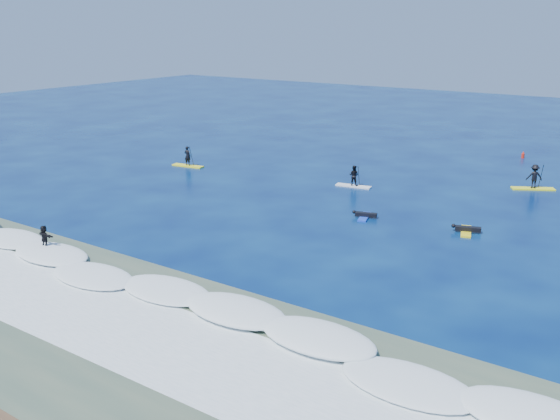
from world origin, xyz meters
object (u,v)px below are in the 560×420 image
Objects in this scene: prone_paddler_near at (466,230)px; prone_paddler_far at (365,215)px; marker_buoy at (523,155)px; sup_paddler_left at (188,159)px; wave_surfer at (45,238)px; sup_paddler_right at (534,178)px; sup_paddler_center at (354,178)px.

prone_paddler_near is 1.08× the size of prone_paddler_far.
marker_buoy is (-2.63, 22.90, 0.13)m from prone_paddler_near.
sup_paddler_left is 1.58× the size of wave_surfer.
marker_buoy is at bearing 78.67° from sup_paddler_right.
wave_surfer is 2.82× the size of marker_buoy.
prone_paddler_far is (18.78, -4.36, -0.48)m from sup_paddler_left.
sup_paddler_center is 19.04m from marker_buoy.
prone_paddler_far is (-6.89, -13.04, -0.68)m from sup_paddler_right.
sup_paddler_left reaches higher than prone_paddler_near.
wave_surfer is (-17.97, -27.98, -0.07)m from sup_paddler_right.
sup_paddler_left is 29.51m from marker_buoy.
sup_paddler_right is (11.05, 6.75, 0.14)m from sup_paddler_center.
sup_paddler_left is 1.43× the size of prone_paddler_far.
prone_paddler_near is (-0.78, -12.23, -0.67)m from sup_paddler_right.
marker_buoy is (3.49, 23.72, 0.14)m from prone_paddler_far.
prone_paddler_near is 3.38× the size of marker_buoy.
wave_surfer is (-17.19, -15.76, 0.60)m from prone_paddler_near.
sup_paddler_center is 1.23× the size of prone_paddler_near.
sup_paddler_left reaches higher than sup_paddler_center.
sup_paddler_center reaches higher than prone_paddler_far.
sup_paddler_center is 12.95m from sup_paddler_right.
sup_paddler_center is 11.65m from prone_paddler_near.
wave_surfer is (7.71, -19.30, 0.14)m from sup_paddler_left.
sup_paddler_center reaches higher than prone_paddler_near.
sup_paddler_left is 20.78m from wave_surfer.
wave_surfer reaches higher than prone_paddler_near.
sup_paddler_left is 14.75m from sup_paddler_center.
sup_paddler_center is at bearing -177.59° from sup_paddler_right.
marker_buoy reaches higher than prone_paddler_far.
marker_buoy is at bearing 33.12° from sup_paddler_left.
prone_paddler_near is at bearing -15.98° from sup_paddler_left.
wave_surfer is at bearing 114.45° from prone_paddler_near.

